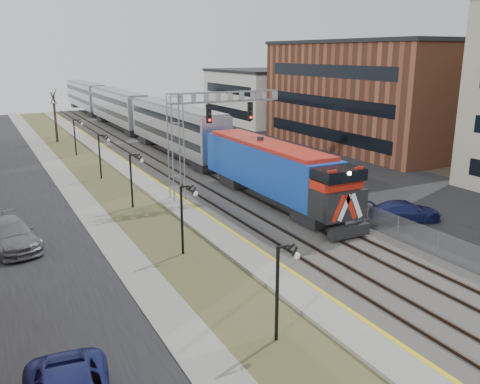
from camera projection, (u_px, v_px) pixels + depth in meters
street_west at (14, 198)px, 39.73m from camera, size 7.00×120.00×0.04m
sidewalk at (73, 190)px, 41.73m from camera, size 2.00×120.00×0.08m
grass_median at (110, 186)px, 43.08m from camera, size 4.00×120.00×0.06m
platform at (144, 181)px, 44.39m from camera, size 2.00×120.00×0.24m
ballast_bed at (197, 175)px, 46.63m from camera, size 8.00×120.00×0.20m
parking_lot at (305, 163)px, 52.02m from camera, size 16.00×120.00×0.04m
platform_edge at (153, 179)px, 44.75m from camera, size 0.24×120.00×0.01m
track_near at (176, 176)px, 45.69m from camera, size 1.58×120.00×0.15m
track_far at (211, 172)px, 47.26m from camera, size 1.58×120.00×0.15m
train at (134, 115)px, 67.60m from camera, size 3.00×85.85×5.33m
signal_gantry at (197, 127)px, 37.95m from camera, size 9.00×1.07×8.15m
lampposts at (180, 220)px, 28.27m from camera, size 0.14×62.14×4.00m
fence at (237, 163)px, 48.32m from camera, size 0.04×120.00×1.60m
buildings_east at (438, 99)px, 53.34m from camera, size 16.00×76.00×15.00m
car_lot_d at (405, 212)px, 33.91m from camera, size 5.19×3.26×1.40m
car_lot_e at (269, 163)px, 48.77m from camera, size 4.64×2.55×1.50m
car_lot_f at (238, 144)px, 58.24m from camera, size 5.24×2.91×1.63m
car_street_b at (11, 235)px, 29.29m from camera, size 3.30×5.99×1.64m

